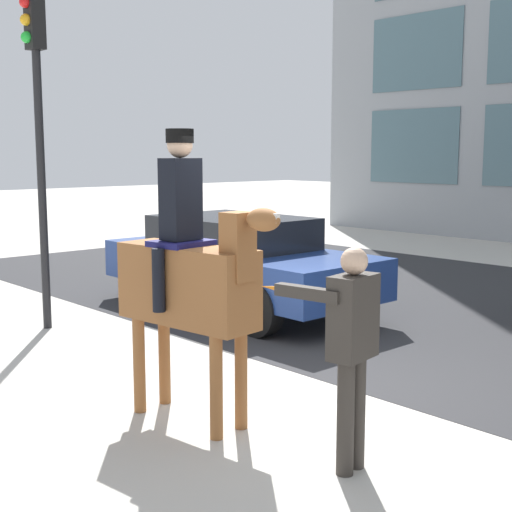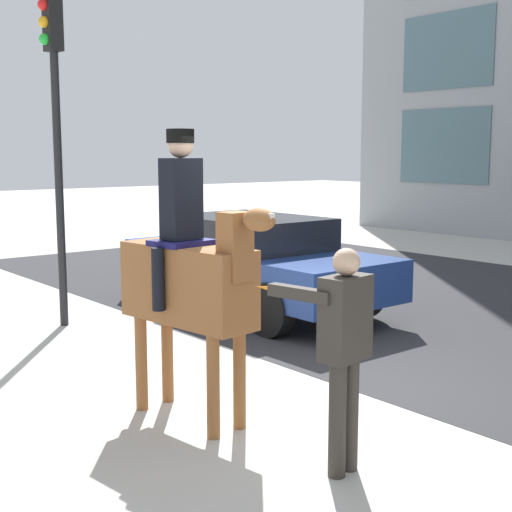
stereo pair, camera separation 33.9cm
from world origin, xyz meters
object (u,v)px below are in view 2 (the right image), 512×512
street_car_near_lane (253,260)px  traffic_light (55,110)px  pedestrian_bystander (343,343)px  mounted_horse_lead (190,275)px

street_car_near_lane → traffic_light: 3.55m
pedestrian_bystander → street_car_near_lane: bearing=-41.6°
pedestrian_bystander → street_car_near_lane: pedestrian_bystander is taller
pedestrian_bystander → traffic_light: bearing=-12.8°
pedestrian_bystander → traffic_light: traffic_light is taller
mounted_horse_lead → street_car_near_lane: 4.60m
pedestrian_bystander → traffic_light: size_ratio=0.38×
mounted_horse_lead → traffic_light: 4.39m
pedestrian_bystander → traffic_light: (-5.64, 0.37, 1.93)m
pedestrian_bystander → traffic_light: 5.97m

